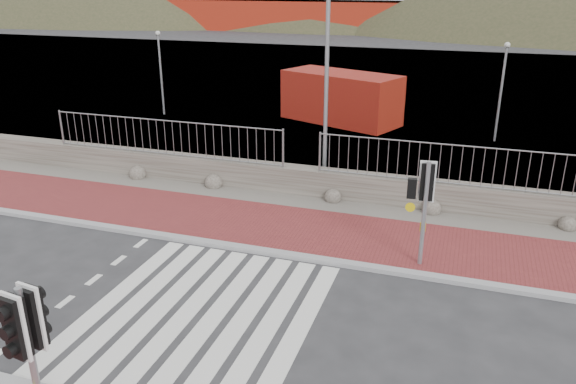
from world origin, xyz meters
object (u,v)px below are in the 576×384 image
(traffic_signal_near, at_px, (27,336))
(shipping_container, at_px, (341,98))
(streetlight, at_px, (330,59))
(traffic_signal_far, at_px, (425,192))

(traffic_signal_near, distance_m, shipping_container, 21.10)
(shipping_container, bearing_deg, streetlight, -57.55)
(traffic_signal_far, bearing_deg, shipping_container, -75.43)
(streetlight, relative_size, shipping_container, 1.34)
(shipping_container, bearing_deg, traffic_signal_far, -47.44)
(streetlight, bearing_deg, traffic_signal_near, -72.05)
(traffic_signal_far, height_order, shipping_container, traffic_signal_far)
(traffic_signal_near, bearing_deg, shipping_container, 99.50)
(traffic_signal_near, height_order, streetlight, streetlight)
(streetlight, bearing_deg, traffic_signal_far, -28.70)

